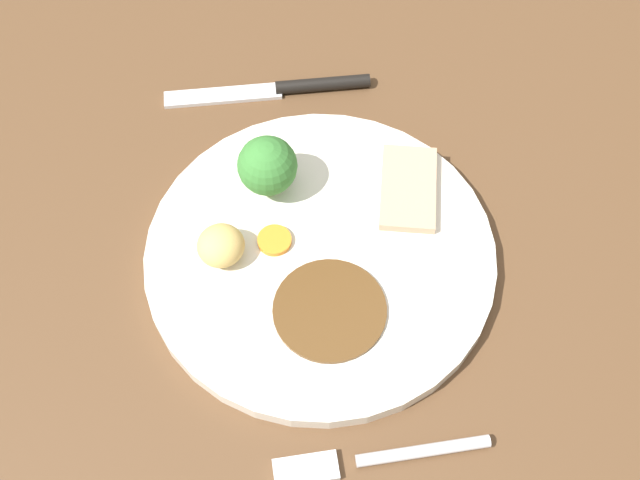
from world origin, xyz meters
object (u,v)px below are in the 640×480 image
Objects in this scene: dinner_plate at (320,251)px; knife at (286,88)px; roast_potato_left at (221,246)px; carrot_coin_front at (274,240)px; meat_slice_main at (408,188)px; fork at (375,459)px; broccoli_floret at (267,166)px.

dinner_plate is 17.28cm from knife.
roast_potato_left reaches higher than carrot_coin_front.
carrot_coin_front is (-2.09, 11.60, -0.16)cm from meat_slice_main.
carrot_coin_front is at bearing -75.11° from fork.
fork is at bearing -174.07° from broccoli_floret.
roast_potato_left is 0.24× the size of fork.
broccoli_floret reaches higher than knife.
dinner_plate is at bearing 112.20° from meat_slice_main.
roast_potato_left is at bearing 98.10° from meat_slice_main.
broccoli_floret is 0.29× the size of knife.
roast_potato_left is 19.57cm from fork.
carrot_coin_front reaches higher than knife.
dinner_plate reaches higher than knife.
broccoli_floret reaches higher than roast_potato_left.
roast_potato_left reaches higher than fork.
broccoli_floret reaches higher than fork.
broccoli_floret reaches higher than meat_slice_main.
dinner_plate is 10.21× the size of carrot_coin_front.
meat_slice_main is 11.62cm from broccoli_floret.
broccoli_floret is (5.15, -0.69, 2.74)cm from carrot_coin_front.
broccoli_floret reaches higher than carrot_coin_front.
dinner_plate is at bearing -157.39° from broccoli_floret.
roast_potato_left is at bearing 69.48° from knife.
roast_potato_left is 0.20× the size of knife.
dinner_plate is 7.91cm from roast_potato_left.
fork is (-20.25, 8.49, -1.41)cm from meat_slice_main.
dinner_plate is 5.04× the size of broccoli_floret.
roast_potato_left is 7.37cm from broccoli_floret.
fork is at bearing 95.44° from knife.
roast_potato_left reaches higher than meat_slice_main.
roast_potato_left is 18.46cm from knife.
fork is (-23.31, -2.42, -3.99)cm from broccoli_floret.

